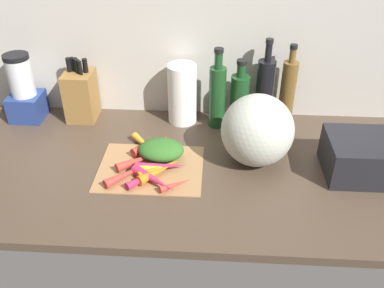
# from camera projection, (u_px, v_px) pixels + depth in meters

# --- Properties ---
(ground_plane) EXTENTS (1.70, 0.80, 0.03)m
(ground_plane) POSITION_uv_depth(u_px,v_px,m) (185.00, 167.00, 1.46)
(ground_plane) COLOR #47382B
(wall_back) EXTENTS (1.70, 0.03, 0.60)m
(wall_back) POSITION_uv_depth(u_px,v_px,m) (192.00, 42.00, 1.61)
(wall_back) COLOR #BCB7AD
(wall_back) RESTS_ON ground_plane
(cutting_board) EXTENTS (0.35, 0.28, 0.01)m
(cutting_board) POSITION_uv_depth(u_px,v_px,m) (151.00, 168.00, 1.43)
(cutting_board) COLOR #997047
(cutting_board) RESTS_ON ground_plane
(carrot_0) EXTENTS (0.17, 0.06, 0.04)m
(carrot_0) POSITION_uv_depth(u_px,v_px,m) (162.00, 166.00, 1.40)
(carrot_0) COLOR #B2264C
(carrot_0) RESTS_ON cutting_board
(carrot_1) EXTENTS (0.15, 0.12, 0.03)m
(carrot_1) POSITION_uv_depth(u_px,v_px,m) (160.00, 168.00, 1.40)
(carrot_1) COLOR orange
(carrot_1) RESTS_ON cutting_board
(carrot_2) EXTENTS (0.12, 0.12, 0.03)m
(carrot_2) POSITION_uv_depth(u_px,v_px,m) (146.00, 177.00, 1.36)
(carrot_2) COLOR #B2264C
(carrot_2) RESTS_ON cutting_board
(carrot_3) EXTENTS (0.12, 0.13, 0.03)m
(carrot_3) POSITION_uv_depth(u_px,v_px,m) (145.00, 145.00, 1.52)
(carrot_3) COLOR orange
(carrot_3) RESTS_ON cutting_board
(carrot_4) EXTENTS (0.11, 0.08, 0.02)m
(carrot_4) POSITION_uv_depth(u_px,v_px,m) (176.00, 184.00, 1.33)
(carrot_4) COLOR red
(carrot_4) RESTS_ON cutting_board
(carrot_5) EXTENTS (0.16, 0.13, 0.04)m
(carrot_5) POSITION_uv_depth(u_px,v_px,m) (154.00, 179.00, 1.34)
(carrot_5) COLOR #B2264C
(carrot_5) RESTS_ON cutting_board
(carrot_6) EXTENTS (0.15, 0.07, 0.03)m
(carrot_6) POSITION_uv_depth(u_px,v_px,m) (159.00, 167.00, 1.40)
(carrot_6) COLOR orange
(carrot_6) RESTS_ON cutting_board
(carrot_7) EXTENTS (0.15, 0.13, 0.03)m
(carrot_7) POSITION_uv_depth(u_px,v_px,m) (138.00, 160.00, 1.43)
(carrot_7) COLOR red
(carrot_7) RESTS_ON cutting_board
(carrot_8) EXTENTS (0.12, 0.12, 0.03)m
(carrot_8) POSITION_uv_depth(u_px,v_px,m) (156.00, 173.00, 1.37)
(carrot_8) COLOR orange
(carrot_8) RESTS_ON cutting_board
(carrot_9) EXTENTS (0.14, 0.14, 0.03)m
(carrot_9) POSITION_uv_depth(u_px,v_px,m) (151.00, 145.00, 1.51)
(carrot_9) COLOR red
(carrot_9) RESTS_ON cutting_board
(carrot_10) EXTENTS (0.15, 0.15, 0.03)m
(carrot_10) POSITION_uv_depth(u_px,v_px,m) (128.00, 173.00, 1.37)
(carrot_10) COLOR red
(carrot_10) RESTS_ON cutting_board
(carrot_greens_pile) EXTENTS (0.16, 0.12, 0.07)m
(carrot_greens_pile) POSITION_uv_depth(u_px,v_px,m) (161.00, 150.00, 1.45)
(carrot_greens_pile) COLOR #2D6023
(carrot_greens_pile) RESTS_ON cutting_board
(winter_squash) EXTENTS (0.25, 0.24, 0.25)m
(winter_squash) POSITION_uv_depth(u_px,v_px,m) (257.00, 130.00, 1.40)
(winter_squash) COLOR #B2B7A8
(winter_squash) RESTS_ON ground_plane
(knife_block) EXTENTS (0.11, 0.13, 0.25)m
(knife_block) POSITION_uv_depth(u_px,v_px,m) (81.00, 95.00, 1.67)
(knife_block) COLOR olive
(knife_block) RESTS_ON ground_plane
(blender_appliance) EXTENTS (0.13, 0.13, 0.27)m
(blender_appliance) POSITION_uv_depth(u_px,v_px,m) (24.00, 92.00, 1.66)
(blender_appliance) COLOR navy
(blender_appliance) RESTS_ON ground_plane
(paper_towel_roll) EXTENTS (0.11, 0.11, 0.24)m
(paper_towel_roll) POSITION_uv_depth(u_px,v_px,m) (182.00, 94.00, 1.64)
(paper_towel_roll) COLOR white
(paper_towel_roll) RESTS_ON ground_plane
(bottle_0) EXTENTS (0.06, 0.06, 0.32)m
(bottle_0) POSITION_uv_depth(u_px,v_px,m) (217.00, 95.00, 1.60)
(bottle_0) COLOR #19421E
(bottle_0) RESTS_ON ground_plane
(bottle_1) EXTENTS (0.07, 0.07, 0.27)m
(bottle_1) POSITION_uv_depth(u_px,v_px,m) (239.00, 98.00, 1.63)
(bottle_1) COLOR #19421E
(bottle_1) RESTS_ON ground_plane
(bottle_2) EXTENTS (0.07, 0.07, 0.34)m
(bottle_2) POSITION_uv_depth(u_px,v_px,m) (264.00, 91.00, 1.62)
(bottle_2) COLOR black
(bottle_2) RESTS_ON ground_plane
(bottle_3) EXTENTS (0.06, 0.06, 0.33)m
(bottle_3) POSITION_uv_depth(u_px,v_px,m) (288.00, 92.00, 1.61)
(bottle_3) COLOR brown
(bottle_3) RESTS_ON ground_plane
(dish_rack) EXTENTS (0.29, 0.21, 0.13)m
(dish_rack) POSITION_uv_depth(u_px,v_px,m) (370.00, 157.00, 1.38)
(dish_rack) COLOR black
(dish_rack) RESTS_ON ground_plane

